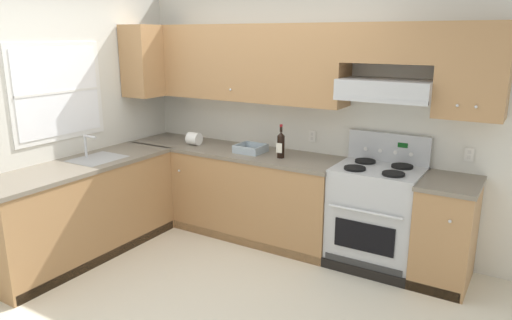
{
  "coord_description": "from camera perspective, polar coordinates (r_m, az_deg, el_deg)",
  "views": [
    {
      "loc": [
        2.39,
        -2.77,
        2.07
      ],
      "look_at": [
        0.28,
        0.7,
        1.0
      ],
      "focal_mm": 33.25,
      "sensor_mm": 36.0,
      "label": 1
    }
  ],
  "objects": [
    {
      "name": "stove",
      "position": [
        4.48,
        14.17,
        -6.52
      ],
      "size": [
        0.76,
        0.62,
        1.2
      ],
      "color": "#B7BABC",
      "rests_on": "ground_plane"
    },
    {
      "name": "counter_left_run",
      "position": [
        4.84,
        -20.15,
        -5.6
      ],
      "size": [
        0.63,
        1.91,
        1.13
      ],
      "color": "#A87A4C",
      "rests_on": "ground_plane"
    },
    {
      "name": "wine_bottle",
      "position": [
        4.61,
        3.01,
        1.91
      ],
      "size": [
        0.07,
        0.07,
        0.33
      ],
      "color": "black",
      "rests_on": "counter_back_run"
    },
    {
      "name": "paper_towel_roll",
      "position": [
        5.22,
        -7.46,
        2.56
      ],
      "size": [
        0.14,
        0.14,
        0.14
      ],
      "color": "white",
      "rests_on": "counter_back_run"
    },
    {
      "name": "counter_back_run",
      "position": [
        4.94,
        0.57,
        -4.37
      ],
      "size": [
        3.6,
        0.65,
        0.91
      ],
      "color": "#A87A4C",
      "rests_on": "ground_plane"
    },
    {
      "name": "ground_plane",
      "position": [
        4.2,
        -8.49,
        -14.93
      ],
      "size": [
        7.04,
        7.04,
        0.0
      ],
      "primitive_type": "plane",
      "color": "beige"
    },
    {
      "name": "wall_back",
      "position": [
        4.77,
        6.44,
        7.56
      ],
      "size": [
        4.68,
        0.57,
        2.55
      ],
      "color": "silver",
      "rests_on": "ground_plane"
    },
    {
      "name": "bowl",
      "position": [
        4.85,
        -0.67,
        1.26
      ],
      "size": [
        0.28,
        0.26,
        0.08
      ],
      "color": "#9EADB7",
      "rests_on": "counter_back_run"
    },
    {
      "name": "wall_left",
      "position": [
        5.03,
        -21.53,
        5.44
      ],
      "size": [
        0.47,
        4.0,
        2.55
      ],
      "color": "silver",
      "rests_on": "ground_plane"
    }
  ]
}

